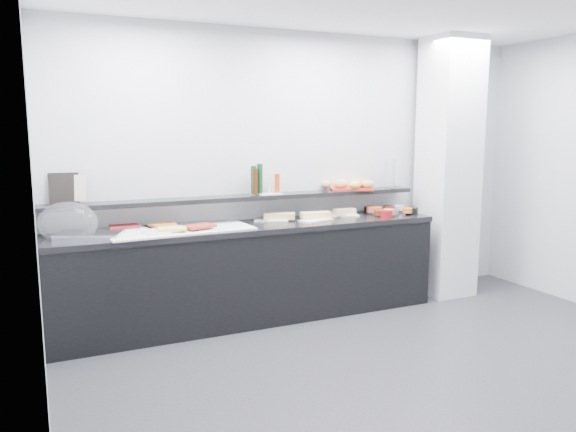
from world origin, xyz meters
name	(u,v)px	position (x,y,z in m)	size (l,w,h in m)	color
ground	(428,378)	(0.00, 0.00, 0.00)	(5.00, 5.00, 0.00)	#2D2D30
back_wall	(306,171)	(0.00, 2.00, 1.35)	(5.00, 0.02, 2.70)	#B5B7BC
column	(448,169)	(1.50, 1.65, 1.35)	(0.50, 0.50, 2.70)	silver
buffet_cabinet	(252,275)	(-0.70, 1.70, 0.42)	(3.60, 0.60, 0.85)	black
counter_top	(252,227)	(-0.70, 1.70, 0.88)	(3.62, 0.62, 0.05)	black
wall_shelf	(245,198)	(-0.70, 1.88, 1.13)	(3.60, 0.25, 0.04)	black
cloche_base	(90,234)	(-2.10, 1.71, 0.92)	(0.50, 0.34, 0.04)	#ABADB2
cloche_dome	(68,223)	(-2.27, 1.73, 1.03)	(0.49, 0.32, 0.34)	white
linen_runner	(179,229)	(-1.38, 1.69, 0.91)	(1.23, 0.58, 0.01)	silver
platter_meat_a	(138,228)	(-1.70, 1.82, 0.92)	(0.26, 0.17, 0.01)	white
food_meat_a	(124,227)	(-1.81, 1.85, 0.94)	(0.25, 0.16, 0.02)	maroon
platter_salmon	(160,226)	(-1.51, 1.83, 0.92)	(0.27, 0.18, 0.01)	white
food_salmon	(162,225)	(-1.50, 1.81, 0.94)	(0.21, 0.13, 0.02)	#D6612B
platter_cheese	(161,232)	(-1.56, 1.58, 0.92)	(0.28, 0.19, 0.01)	white
food_cheese	(172,229)	(-1.46, 1.56, 0.94)	(0.23, 0.15, 0.02)	#E7D759
platter_meat_b	(225,227)	(-0.99, 1.58, 0.92)	(0.27, 0.18, 0.01)	white
food_meat_b	(200,226)	(-1.22, 1.59, 0.94)	(0.25, 0.16, 0.02)	maroon
sandwich_plate_left	(271,220)	(-0.45, 1.82, 0.91)	(0.32, 0.14, 0.01)	white
sandwich_food_left	(279,216)	(-0.38, 1.80, 0.94)	(0.29, 0.11, 0.06)	#DAB872
tongs_left	(264,220)	(-0.55, 1.77, 0.92)	(0.01, 0.01, 0.16)	#B6BABD
sandwich_plate_mid	(316,220)	(-0.07, 1.65, 0.91)	(0.33, 0.14, 0.01)	white
sandwich_food_mid	(316,215)	(-0.04, 1.70, 0.94)	(0.29, 0.11, 0.06)	#E1C376
tongs_mid	(305,220)	(-0.19, 1.65, 0.92)	(0.01, 0.01, 0.16)	#B7B8BE
sandwich_plate_right	(339,215)	(0.29, 1.82, 0.91)	(0.38, 0.16, 0.01)	white
sandwich_food_right	(344,212)	(0.33, 1.79, 0.94)	(0.23, 0.09, 0.06)	tan
tongs_right	(339,216)	(0.21, 1.69, 0.92)	(0.01, 0.01, 0.16)	silver
bowl_glass_fruit	(374,211)	(0.67, 1.77, 0.94)	(0.16, 0.16, 0.07)	silver
fill_glass_fruit	(374,209)	(0.68, 1.78, 0.95)	(0.16, 0.16, 0.05)	#F35921
bowl_black_jam	(370,210)	(0.67, 1.85, 0.94)	(0.13, 0.13, 0.07)	black
fill_black_jam	(389,208)	(0.87, 1.79, 0.95)	(0.12, 0.12, 0.05)	#5D0F0D
bowl_glass_cream	(391,209)	(0.89, 1.79, 0.94)	(0.18, 0.18, 0.07)	white
fill_glass_cream	(396,207)	(0.98, 1.82, 0.95)	(0.17, 0.17, 0.05)	silver
bowl_red_jam	(385,214)	(0.65, 1.54, 0.94)	(0.14, 0.14, 0.07)	maroon
fill_red_jam	(380,213)	(0.61, 1.58, 0.95)	(0.11, 0.11, 0.05)	#5C1E0D
bowl_glass_salmon	(389,213)	(0.72, 1.58, 0.94)	(0.18, 0.18, 0.07)	silver
fill_glass_salmon	(389,212)	(0.72, 1.58, 0.95)	(0.11, 0.11, 0.05)	orange
bowl_black_fruit	(412,211)	(1.02, 1.61, 0.94)	(0.13, 0.13, 0.07)	black
fill_black_fruit	(407,210)	(0.94, 1.58, 0.95)	(0.10, 0.10, 0.05)	#C75E1B
framed_print	(64,188)	(-2.27, 1.95, 1.28)	(0.24, 0.02, 0.26)	black
print_art	(76,188)	(-2.18, 1.94, 1.28)	(0.17, 0.00, 0.22)	beige
condiment_tray	(269,194)	(-0.46, 1.86, 1.16)	(0.22, 0.14, 0.01)	silver
bottle_green_a	(254,180)	(-0.60, 1.91, 1.29)	(0.05, 0.05, 0.26)	#0E3613
bottle_brown	(255,181)	(-0.61, 1.84, 1.28)	(0.05, 0.05, 0.24)	#331A09
bottle_green_b	(260,179)	(-0.55, 1.87, 1.30)	(0.06, 0.06, 0.28)	black
bottle_hot	(277,183)	(-0.37, 1.87, 1.25)	(0.05, 0.05, 0.18)	#AA390C
shaker_salt	(276,189)	(-0.37, 1.91, 1.20)	(0.04, 0.04, 0.07)	white
shaker_pepper	(269,189)	(-0.43, 1.92, 1.20)	(0.04, 0.04, 0.07)	silver
bread_tray	(351,189)	(0.45, 1.89, 1.16)	(0.41, 0.29, 0.02)	#A92212
bread_roll_nw	(326,184)	(0.21, 1.96, 1.21)	(0.12, 0.08, 0.08)	#BB8B47
bread_roll_n	(342,183)	(0.41, 1.99, 1.21)	(0.15, 0.10, 0.08)	tan
bread_roll_ne	(357,183)	(0.58, 1.97, 1.21)	(0.13, 0.08, 0.08)	tan
bread_roll_s	(355,185)	(0.44, 1.77, 1.21)	(0.15, 0.09, 0.08)	tan
bread_roll_se	(368,184)	(0.60, 1.80, 1.21)	(0.14, 0.09, 0.08)	tan
bread_roll_midw	(341,184)	(0.35, 1.90, 1.21)	(0.14, 0.09, 0.08)	#BB7E47
bread_roll_mide	(362,183)	(0.59, 1.89, 1.21)	(0.15, 0.09, 0.08)	#AC7741
carafe	(390,174)	(0.91, 1.86, 1.30)	(0.11, 0.11, 0.30)	silver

